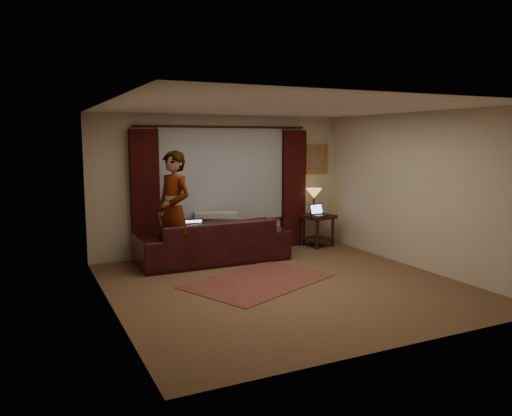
{
  "coord_description": "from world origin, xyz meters",
  "views": [
    {
      "loc": [
        -3.48,
        -6.33,
        2.15
      ],
      "look_at": [
        0.1,
        1.2,
        1.0
      ],
      "focal_mm": 35.0,
      "sensor_mm": 36.0,
      "label": 1
    }
  ],
  "objects_px": {
    "sofa": "(212,232)",
    "laptop_sofa": "(194,228)",
    "end_table": "(317,230)",
    "tiffany_lamp": "(314,201)",
    "person": "(174,211)",
    "laptop_table": "(320,210)"
  },
  "relations": [
    {
      "from": "laptop_sofa",
      "to": "tiffany_lamp",
      "type": "height_order",
      "value": "tiffany_lamp"
    },
    {
      "from": "sofa",
      "to": "laptop_sofa",
      "type": "height_order",
      "value": "sofa"
    },
    {
      "from": "end_table",
      "to": "person",
      "type": "xyz_separation_m",
      "value": [
        -3.12,
        -0.53,
        0.66
      ]
    },
    {
      "from": "end_table",
      "to": "tiffany_lamp",
      "type": "relative_size",
      "value": 1.24
    },
    {
      "from": "laptop_table",
      "to": "person",
      "type": "xyz_separation_m",
      "value": [
        -3.08,
        -0.38,
        0.22
      ]
    },
    {
      "from": "sofa",
      "to": "person",
      "type": "height_order",
      "value": "person"
    },
    {
      "from": "sofa",
      "to": "person",
      "type": "bearing_deg",
      "value": 17.65
    },
    {
      "from": "tiffany_lamp",
      "to": "laptop_table",
      "type": "bearing_deg",
      "value": -91.84
    },
    {
      "from": "sofa",
      "to": "laptop_table",
      "type": "relative_size",
      "value": 7.69
    },
    {
      "from": "sofa",
      "to": "laptop_sofa",
      "type": "distance_m",
      "value": 0.45
    },
    {
      "from": "end_table",
      "to": "tiffany_lamp",
      "type": "bearing_deg",
      "value": 106.09
    },
    {
      "from": "end_table",
      "to": "sofa",
      "type": "bearing_deg",
      "value": -173.09
    },
    {
      "from": "sofa",
      "to": "tiffany_lamp",
      "type": "xyz_separation_m",
      "value": [
        2.33,
        0.39,
        0.37
      ]
    },
    {
      "from": "laptop_table",
      "to": "person",
      "type": "relative_size",
      "value": 0.17
    },
    {
      "from": "tiffany_lamp",
      "to": "laptop_table",
      "type": "height_order",
      "value": "tiffany_lamp"
    },
    {
      "from": "laptop_sofa",
      "to": "end_table",
      "type": "distance_m",
      "value": 2.82
    },
    {
      "from": "laptop_sofa",
      "to": "person",
      "type": "relative_size",
      "value": 0.19
    },
    {
      "from": "sofa",
      "to": "laptop_sofa",
      "type": "bearing_deg",
      "value": 23.67
    },
    {
      "from": "end_table",
      "to": "laptop_sofa",
      "type": "bearing_deg",
      "value": -170.56
    },
    {
      "from": "laptop_table",
      "to": "tiffany_lamp",
      "type": "bearing_deg",
      "value": 78.71
    },
    {
      "from": "laptop_sofa",
      "to": "end_table",
      "type": "xyz_separation_m",
      "value": [
        2.76,
        0.46,
        -0.34
      ]
    },
    {
      "from": "tiffany_lamp",
      "to": "person",
      "type": "distance_m",
      "value": 3.16
    }
  ]
}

